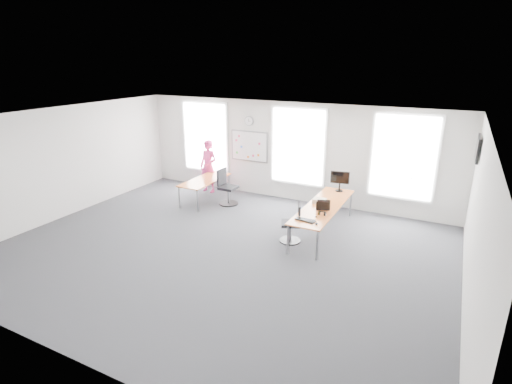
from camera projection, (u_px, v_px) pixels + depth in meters
The scene contains 24 objects.
floor at pixel (221, 250), 9.22m from camera, with size 10.00×10.00×0.00m, color #292A2E.
ceiling at pixel (217, 120), 8.26m from camera, with size 10.00×10.00×0.00m, color white.
wall_back at pixel (289, 152), 12.12m from camera, with size 10.00×10.00×0.00m, color silver.
wall_front at pixel (62, 271), 5.36m from camera, with size 10.00×10.00×0.00m, color silver.
wall_left at pixel (63, 163), 10.88m from camera, with size 10.00×10.00×0.00m, color silver.
wall_right at pixel (477, 231), 6.60m from camera, with size 10.00×10.00×0.00m, color silver.
window_left at pixel (206, 137), 13.31m from camera, with size 1.60×0.06×2.20m, color silver.
window_mid at pixel (298, 147), 11.90m from camera, with size 1.60×0.06×2.20m, color silver.
window_right at pixel (403, 157), 10.62m from camera, with size 1.60×0.06×2.20m, color silver.
desk_right at pixel (323, 207), 9.92m from camera, with size 0.81×3.02×0.74m.
desk_left at pixel (205, 181), 12.19m from camera, with size 0.76×1.90×0.69m.
chair_right at pixel (293, 225), 9.53m from camera, with size 0.57×0.57×0.96m.
chair_left at pixel (227, 189), 12.00m from camera, with size 0.58×0.58×1.08m.
person at pixel (208, 166), 12.99m from camera, with size 0.63×0.41×1.72m, color #CD3074.
whiteboard at pixel (249, 146), 12.66m from camera, with size 1.20×0.03×0.90m, color white.
wall_clock at pixel (249, 121), 12.40m from camera, with size 0.30×0.30×0.04m, color gray.
tv at pixel (478, 148), 8.90m from camera, with size 0.06×0.90×0.55m, color black.
keyboard at pixel (305, 220), 8.97m from camera, with size 0.47×0.17×0.02m, color black.
mouse at pixel (316, 224), 8.77m from camera, with size 0.06×0.10×0.04m, color black.
lens_cap at pixel (316, 217), 9.19m from camera, with size 0.06×0.06×0.01m, color black.
headphones at pixel (322, 213), 9.27m from camera, with size 0.18×0.10×0.10m.
laptop_sleeve at pixel (323, 206), 9.54m from camera, with size 0.32×0.26×0.25m.
paper_stack at pixel (320, 201), 10.06m from camera, with size 0.33×0.24×0.11m, color beige.
monitor at pixel (340, 179), 10.85m from camera, with size 0.50×0.21×0.56m.
Camera 1 is at (4.47, -7.05, 4.22)m, focal length 28.00 mm.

